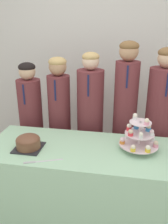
% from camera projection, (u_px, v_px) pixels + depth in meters
% --- Properties ---
extents(wall_back, '(9.00, 0.06, 2.70)m').
position_uv_depth(wall_back, '(105.00, 59.00, 3.22)').
color(wall_back, silver).
rests_on(wall_back, ground_plane).
extents(table, '(1.79, 0.70, 0.78)m').
position_uv_depth(table, '(86.00, 185.00, 2.21)').
color(table, '#A8DBB2').
rests_on(table, ground_plane).
extents(round_cake, '(0.24, 0.24, 0.12)m').
position_uv_depth(round_cake, '(28.00, 142.00, 2.06)').
color(round_cake, '#232328').
rests_on(round_cake, table).
extents(cake_knife, '(0.30, 0.13, 0.01)m').
position_uv_depth(cake_knife, '(37.00, 162.00, 1.87)').
color(cake_knife, silver).
rests_on(cake_knife, table).
extents(cupcake_stand, '(0.34, 0.34, 0.31)m').
position_uv_depth(cupcake_stand, '(139.00, 135.00, 2.02)').
color(cupcake_stand, silver).
rests_on(cupcake_stand, table).
extents(student_0, '(0.27, 0.27, 1.41)m').
position_uv_depth(student_0, '(32.00, 125.00, 2.79)').
color(student_0, brown).
rests_on(student_0, ground_plane).
extents(student_1, '(0.25, 0.25, 1.48)m').
position_uv_depth(student_1, '(60.00, 123.00, 2.71)').
color(student_1, brown).
rests_on(student_1, ground_plane).
extents(student_2, '(0.29, 0.29, 1.54)m').
position_uv_depth(student_2, '(90.00, 125.00, 2.65)').
color(student_2, brown).
rests_on(student_2, ground_plane).
extents(student_3, '(0.25, 0.25, 1.65)m').
position_uv_depth(student_3, '(124.00, 121.00, 2.56)').
color(student_3, brown).
rests_on(student_3, ground_plane).
extents(student_4, '(0.31, 0.32, 1.60)m').
position_uv_depth(student_4, '(159.00, 128.00, 2.52)').
color(student_4, brown).
rests_on(student_4, ground_plane).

